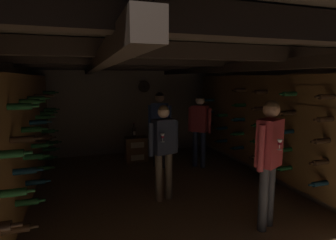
{
  "coord_description": "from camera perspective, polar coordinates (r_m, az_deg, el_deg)",
  "views": [
    {
      "loc": [
        -1.24,
        -4.03,
        1.99
      ],
      "look_at": [
        0.23,
        0.57,
        1.25
      ],
      "focal_mm": 29.35,
      "sensor_mm": 36.0,
      "label": 1
    }
  ],
  "objects": [
    {
      "name": "person_guest_near_right",
      "position": [
        3.79,
        20.25,
        -6.24
      ],
      "size": [
        0.49,
        0.42,
        1.72
      ],
      "color": "#2D2D33",
      "rests_on": "ground_plane"
    },
    {
      "name": "person_guest_rear_center",
      "position": [
        6.09,
        -1.73,
        -0.47
      ],
      "size": [
        0.46,
        0.37,
        1.69
      ],
      "color": "#2D2D33",
      "rests_on": "ground_plane"
    },
    {
      "name": "room_shell",
      "position": [
        4.52,
        -1.67,
        1.39
      ],
      "size": [
        4.72,
        6.52,
        2.41
      ],
      "color": "gray",
      "rests_on": "ground_plane"
    },
    {
      "name": "wine_crate_stack",
      "position": [
        6.66,
        -6.63,
        -6.12
      ],
      "size": [
        0.52,
        0.35,
        0.6
      ],
      "color": "brown",
      "rests_on": "ground_plane"
    },
    {
      "name": "display_bottle",
      "position": [
        6.6,
        -7.06,
        -2.38
      ],
      "size": [
        0.08,
        0.08,
        0.35
      ],
      "color": "black",
      "rests_on": "wine_crate_stack"
    },
    {
      "name": "person_guest_far_right",
      "position": [
        6.14,
        6.56,
        -0.86
      ],
      "size": [
        0.4,
        0.41,
        1.63
      ],
      "color": "#232D4C",
      "rests_on": "ground_plane"
    },
    {
      "name": "ground_plane",
      "position": [
        4.66,
        -0.63,
        -16.6
      ],
      "size": [
        8.4,
        8.4,
        0.0
      ],
      "primitive_type": "plane",
      "color": "#8C7051"
    },
    {
      "name": "person_host_center",
      "position": [
        4.43,
        -0.91,
        -5.0
      ],
      "size": [
        0.53,
        0.38,
        1.57
      ],
      "color": "brown",
      "rests_on": "ground_plane"
    }
  ]
}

